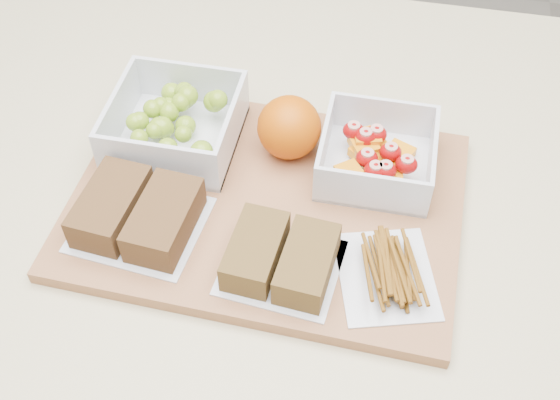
# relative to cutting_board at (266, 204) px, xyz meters

# --- Properties ---
(counter) EXTENTS (1.20, 0.90, 0.90)m
(counter) POSITION_rel_cutting_board_xyz_m (0.00, -0.02, -0.46)
(counter) COLOR beige
(counter) RESTS_ON ground
(cutting_board) EXTENTS (0.43, 0.31, 0.02)m
(cutting_board) POSITION_rel_cutting_board_xyz_m (0.00, 0.00, 0.00)
(cutting_board) COLOR #9E6741
(cutting_board) RESTS_ON counter
(grape_container) EXTENTS (0.14, 0.14, 0.06)m
(grape_container) POSITION_rel_cutting_board_xyz_m (-0.12, 0.07, 0.03)
(grape_container) COLOR silver
(grape_container) RESTS_ON cutting_board
(fruit_container) EXTENTS (0.12, 0.12, 0.05)m
(fruit_container) POSITION_rel_cutting_board_xyz_m (0.11, 0.07, 0.03)
(fruit_container) COLOR silver
(fruit_container) RESTS_ON cutting_board
(orange) EXTENTS (0.07, 0.07, 0.07)m
(orange) POSITION_rel_cutting_board_xyz_m (0.01, 0.08, 0.04)
(orange) COLOR #C55204
(orange) RESTS_ON cutting_board
(sandwich_bag_left) EXTENTS (0.14, 0.13, 0.04)m
(sandwich_bag_left) POSITION_rel_cutting_board_xyz_m (-0.12, -0.06, 0.03)
(sandwich_bag_left) COLOR silver
(sandwich_bag_left) RESTS_ON cutting_board
(sandwich_bag_center) EXTENTS (0.12, 0.11, 0.04)m
(sandwich_bag_center) POSITION_rel_cutting_board_xyz_m (0.03, -0.09, 0.03)
(sandwich_bag_center) COLOR silver
(sandwich_bag_center) RESTS_ON cutting_board
(pretzel_bag) EXTENTS (0.12, 0.13, 0.03)m
(pretzel_bag) POSITION_rel_cutting_board_xyz_m (0.14, -0.07, 0.02)
(pretzel_bag) COLOR silver
(pretzel_bag) RESTS_ON cutting_board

